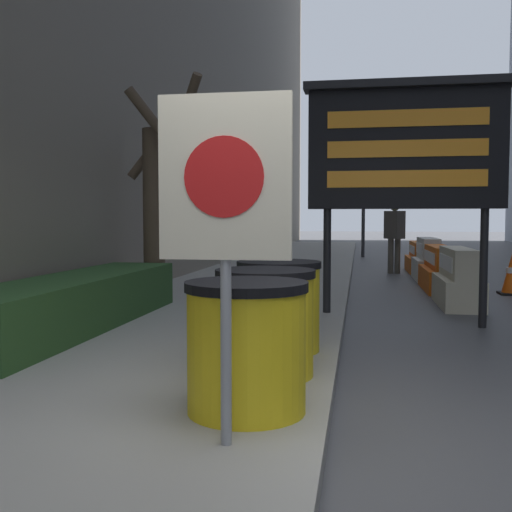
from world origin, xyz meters
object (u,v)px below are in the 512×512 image
object	(u,v)px
traffic_cone_near	(434,261)
traffic_cone_mid	(512,274)
pedestrian_passerby	(394,231)
jersey_barrier_orange_far	(439,271)
traffic_light_near_curb	(364,168)
warning_sign	(225,200)
barrel_drum_back	(279,306)
jersey_barrier_white	(428,261)
jersey_barrier_orange_near	(419,259)
jersey_barrier_cream	(458,281)
message_board	(406,148)
barrel_drum_foreground	(246,346)
barrel_drum_middle	(265,322)

from	to	relation	value
traffic_cone_near	traffic_cone_mid	size ratio (longest dim) A/B	0.93
traffic_cone_near	pedestrian_passerby	distance (m)	1.21
jersey_barrier_orange_far	traffic_cone_mid	bearing A→B (deg)	-22.63
traffic_light_near_curb	warning_sign	bearing A→B (deg)	-92.63
warning_sign	jersey_barrier_orange_far	world-z (taller)	warning_sign
barrel_drum_back	traffic_cone_mid	bearing A→B (deg)	59.45
warning_sign	jersey_barrier_orange_far	bearing A→B (deg)	75.70
jersey_barrier_white	jersey_barrier_orange_near	xyz separation A→B (m)	(0.00, 1.99, -0.07)
warning_sign	jersey_barrier_white	xyz separation A→B (m)	(2.22, 10.65, -1.06)
warning_sign	jersey_barrier_orange_near	world-z (taller)	warning_sign
warning_sign	jersey_barrier_cream	world-z (taller)	warning_sign
message_board	traffic_light_near_curb	xyz separation A→B (m)	(-0.43, 13.52, 0.85)
jersey_barrier_cream	pedestrian_passerby	bearing A→B (deg)	96.80
barrel_drum_back	traffic_cone_near	size ratio (longest dim) A/B	1.16
barrel_drum_foreground	jersey_barrier_orange_near	xyz separation A→B (m)	(2.21, 12.06, -0.22)
barrel_drum_foreground	pedestrian_passerby	world-z (taller)	pedestrian_passerby
traffic_cone_mid	jersey_barrier_cream	bearing A→B (deg)	-125.88
jersey_barrier_white	pedestrian_passerby	world-z (taller)	pedestrian_passerby
message_board	traffic_cone_mid	distance (m)	4.52
barrel_drum_foreground	message_board	distance (m)	4.63
warning_sign	traffic_cone_near	xyz separation A→B (m)	(2.50, 11.78, -1.11)
jersey_barrier_orange_far	warning_sign	bearing A→B (deg)	-104.30
jersey_barrier_cream	traffic_light_near_curb	distance (m)	12.06
traffic_light_near_curb	barrel_drum_foreground	bearing A→B (deg)	-92.71
barrel_drum_middle	pedestrian_passerby	size ratio (longest dim) A/B	0.47
jersey_barrier_white	pedestrian_passerby	distance (m)	1.69
jersey_barrier_white	traffic_cone_near	distance (m)	1.16
jersey_barrier_orange_far	pedestrian_passerby	distance (m)	3.50
barrel_drum_middle	warning_sign	distance (m)	1.74
traffic_cone_mid	traffic_light_near_curb	xyz separation A→B (m)	(-2.57, 10.02, 2.73)
barrel_drum_foreground	traffic_cone_mid	bearing A→B (deg)	65.91
barrel_drum_middle	jersey_barrier_cream	world-z (taller)	barrel_drum_middle
barrel_drum_middle	traffic_cone_near	xyz separation A→B (m)	(2.51, 10.30, -0.21)
barrel_drum_middle	barrel_drum_back	xyz separation A→B (m)	(-0.01, 0.90, 0.00)
traffic_cone_near	barrel_drum_back	bearing A→B (deg)	-105.03
traffic_cone_mid	pedestrian_passerby	distance (m)	4.34
pedestrian_passerby	jersey_barrier_orange_near	bearing A→B (deg)	-88.96
warning_sign	pedestrian_passerby	xyz separation A→B (m)	(1.56, 12.07, -0.41)
barrel_drum_foreground	traffic_cone_near	distance (m)	11.47
barrel_drum_middle	message_board	world-z (taller)	message_board
jersey_barrier_orange_near	traffic_cone_near	distance (m)	0.91
warning_sign	message_board	bearing A→B (deg)	74.95
message_board	jersey_barrier_orange_near	world-z (taller)	message_board
traffic_cone_mid	jersey_barrier_white	bearing A→B (deg)	115.97
jersey_barrier_white	traffic_light_near_curb	world-z (taller)	traffic_light_near_curb
message_board	jersey_barrier_orange_far	distance (m)	4.52
barrel_drum_middle	jersey_barrier_orange_near	xyz separation A→B (m)	(2.23, 11.16, -0.22)
barrel_drum_middle	jersey_barrier_cream	distance (m)	5.55
traffic_cone_near	jersey_barrier_orange_far	bearing A→B (deg)	-95.15
barrel_drum_middle	traffic_light_near_curb	bearing A→B (deg)	87.08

